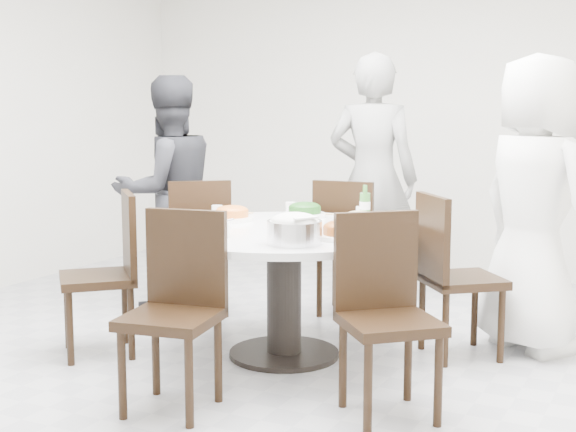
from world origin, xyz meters
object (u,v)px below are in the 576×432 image
at_px(chair_ne, 462,276).
at_px(chair_n, 351,247).
at_px(rice_bowl, 294,232).
at_px(diner_left, 168,193).
at_px(chair_se, 390,318).
at_px(diner_right, 535,205).
at_px(chair_sw, 97,275).
at_px(beverage_bottle, 365,203).
at_px(soup_bowl, 205,229).
at_px(chair_nw, 197,246).
at_px(chair_s, 170,314).
at_px(dining_table, 284,293).
at_px(diner_middle, 373,179).

xyz_separation_m(chair_ne, chair_n, (-0.94, 0.59, 0.00)).
xyz_separation_m(chair_ne, rice_bowl, (-0.64, -0.89, 0.34)).
bearing_deg(diner_left, rice_bowl, 86.26).
height_order(chair_n, diner_left, diner_left).
height_order(chair_se, diner_right, diner_right).
bearing_deg(chair_n, diner_right, 162.76).
distance_m(chair_sw, beverage_bottle, 1.65).
xyz_separation_m(diner_right, soup_bowl, (-1.51, -1.22, -0.08)).
relative_size(soup_bowl, beverage_bottle, 1.21).
distance_m(chair_nw, chair_sw, 1.05).
xyz_separation_m(chair_s, chair_se, (0.95, 0.40, 0.00)).
distance_m(chair_n, soup_bowl, 1.54).
distance_m(chair_sw, chair_se, 1.85).
bearing_deg(chair_s, chair_nw, 110.22).
distance_m(dining_table, chair_nw, 1.17).
relative_size(chair_s, diner_right, 0.54).
relative_size(diner_left, beverage_bottle, 7.50).
relative_size(chair_se, soup_bowl, 3.54).
xyz_separation_m(chair_nw, chair_se, (1.85, -1.18, 0.00)).
bearing_deg(diner_left, diner_right, 124.02).
height_order(chair_ne, diner_middle, diner_middle).
height_order(chair_nw, chair_sw, same).
xyz_separation_m(chair_nw, rice_bowl, (1.27, -1.01, 0.34)).
distance_m(chair_ne, diner_middle, 1.46).
relative_size(rice_bowl, soup_bowl, 1.06).
relative_size(dining_table, chair_n, 1.58).
relative_size(chair_s, diner_left, 0.57).
relative_size(chair_nw, diner_right, 0.54).
bearing_deg(soup_bowl, chair_ne, 37.36).
bearing_deg(dining_table, chair_sw, -155.29).
height_order(chair_sw, diner_left, diner_left).
bearing_deg(chair_nw, chair_s, 78.05).
bearing_deg(diner_right, chair_nw, 41.93).
distance_m(chair_ne, chair_s, 1.77).
bearing_deg(chair_se, diner_middle, 71.12).
xyz_separation_m(chair_ne, diner_middle, (-0.95, 1.02, 0.44)).
bearing_deg(chair_n, chair_ne, 142.54).
relative_size(dining_table, chair_nw, 1.58).
xyz_separation_m(dining_table, chair_n, (-0.03, 1.07, 0.10)).
height_order(dining_table, chair_s, chair_s).
xyz_separation_m(chair_s, soup_bowl, (-0.17, 0.56, 0.32)).
bearing_deg(diner_right, chair_sw, 66.11).
relative_size(chair_s, diner_middle, 0.52).
bearing_deg(soup_bowl, chair_sw, -177.27).
bearing_deg(chair_n, chair_se, 112.94).
bearing_deg(chair_ne, rice_bowl, 104.39).
distance_m(diner_right, rice_bowl, 1.55).
bearing_deg(dining_table, chair_s, -95.62).
relative_size(chair_nw, soup_bowl, 3.54).
distance_m(diner_middle, soup_bowl, 1.94).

